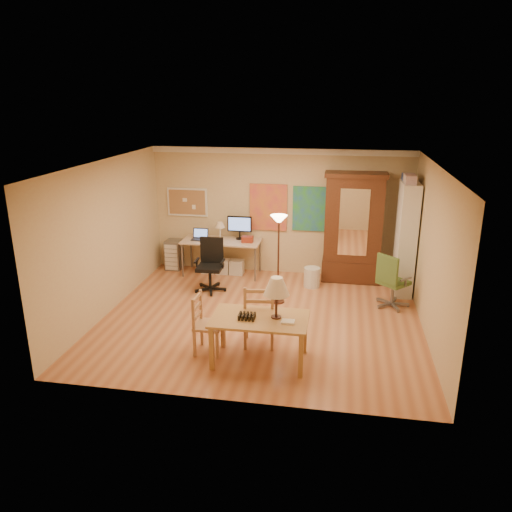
% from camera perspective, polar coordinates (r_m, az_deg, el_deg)
% --- Properties ---
extents(floor, '(5.50, 5.50, 0.00)m').
position_cam_1_polar(floor, '(8.82, 0.55, -7.17)').
color(floor, '#AD623D').
rests_on(floor, ground).
extents(crown_molding, '(5.50, 0.08, 0.12)m').
position_cam_1_polar(crown_molding, '(10.48, 2.84, 11.88)').
color(crown_molding, white).
rests_on(crown_molding, floor).
extents(corkboard, '(0.90, 0.04, 0.62)m').
position_cam_1_polar(corkboard, '(11.11, -7.85, 6.13)').
color(corkboard, '#9C7A49').
rests_on(corkboard, floor).
extents(art_panel_left, '(0.80, 0.04, 1.00)m').
position_cam_1_polar(art_panel_left, '(10.72, 1.42, 5.58)').
color(art_panel_left, gold).
rests_on(art_panel_left, floor).
extents(art_panel_right, '(0.75, 0.04, 0.95)m').
position_cam_1_polar(art_panel_right, '(10.62, 6.24, 5.37)').
color(art_panel_right, '#296AA6').
rests_on(art_panel_right, floor).
extents(dining_table, '(1.40, 0.84, 1.31)m').
position_cam_1_polar(dining_table, '(7.16, 1.12, -6.10)').
color(dining_table, '#995C32').
rests_on(dining_table, floor).
extents(ladder_chair_back, '(0.53, 0.51, 1.03)m').
position_cam_1_polar(ladder_chair_back, '(7.75, 0.35, -6.98)').
color(ladder_chair_back, '#A6724B').
rests_on(ladder_chair_back, floor).
extents(ladder_chair_left, '(0.42, 0.44, 0.93)m').
position_cam_1_polar(ladder_chair_left, '(7.62, -5.63, -7.91)').
color(ladder_chair_left, '#A6724B').
rests_on(ladder_chair_left, floor).
extents(torchiere_lamp, '(0.31, 0.31, 1.68)m').
position_cam_1_polar(torchiere_lamp, '(9.07, 2.61, 2.62)').
color(torchiere_lamp, '#46261C').
rests_on(torchiere_lamp, floor).
extents(computer_desk, '(1.69, 0.74, 1.27)m').
position_cam_1_polar(computer_desk, '(10.85, -3.73, 0.33)').
color(computer_desk, beige).
rests_on(computer_desk, floor).
extents(office_chair_black, '(0.65, 0.65, 1.05)m').
position_cam_1_polar(office_chair_black, '(10.01, -5.22, -2.38)').
color(office_chair_black, black).
rests_on(office_chair_black, floor).
extents(office_chair_green, '(0.66, 0.66, 1.03)m').
position_cam_1_polar(office_chair_green, '(9.53, 15.20, -4.07)').
color(office_chair_green, slate).
rests_on(office_chair_green, floor).
extents(drawer_cart, '(0.33, 0.40, 0.66)m').
position_cam_1_polar(drawer_cart, '(11.33, -9.37, 0.16)').
color(drawer_cart, slate).
rests_on(drawer_cart, floor).
extents(armoire, '(1.24, 0.59, 2.28)m').
position_cam_1_polar(armoire, '(10.49, 10.99, 2.40)').
color(armoire, '#371F0F').
rests_on(armoire, floor).
extents(bookshelf, '(0.33, 0.88, 2.19)m').
position_cam_1_polar(bookshelf, '(10.08, 16.71, 1.91)').
color(bookshelf, white).
rests_on(bookshelf, floor).
extents(wastebin, '(0.32, 0.32, 0.41)m').
position_cam_1_polar(wastebin, '(10.23, 6.40, -2.43)').
color(wastebin, silver).
rests_on(wastebin, floor).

